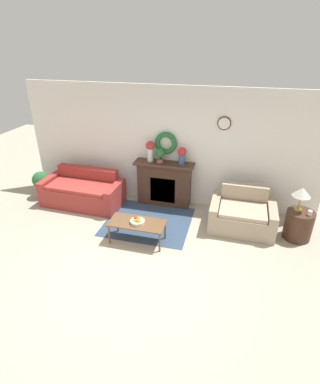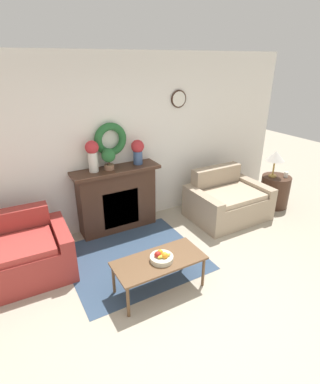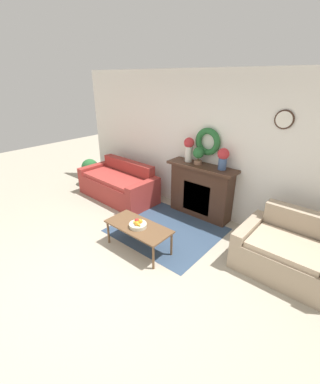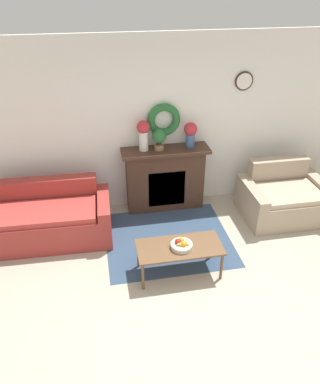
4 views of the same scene
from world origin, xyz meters
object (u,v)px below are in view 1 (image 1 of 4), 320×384
vase_on_mantel_right (182,155)px  potted_plant_on_mantel (160,154)px  coffee_table (137,224)px  vase_on_mantel_left (150,150)px  potted_plant_floor_by_couch (42,182)px  side_table_by_loveseat (298,225)px  table_lamp (302,192)px  mug (310,213)px  fireplace (164,183)px  couch_left (83,192)px  loveseat_right (242,215)px  fruit_bowl (137,221)px

vase_on_mantel_right → potted_plant_on_mantel: 0.49m
coffee_table → vase_on_mantel_left: bearing=97.1°
vase_on_mantel_left → potted_plant_floor_by_couch: bearing=-170.4°
side_table_by_loveseat → vase_on_mantel_left: size_ratio=1.27×
table_lamp → mug: size_ratio=4.93×
fireplace → vase_on_mantel_right: size_ratio=3.52×
couch_left → potted_plant_floor_by_couch: size_ratio=2.82×
couch_left → vase_on_mantel_right: (2.25, 0.51, 0.97)m
potted_plant_floor_by_couch → table_lamp: bearing=-1.9°
vase_on_mantel_left → vase_on_mantel_right: (0.72, -0.00, -0.05)m
couch_left → coffee_table: 2.05m
table_lamp → mug: table_lamp is taller
coffee_table → vase_on_mantel_right: bearing=72.0°
loveseat_right → side_table_by_loveseat: loveseat_right is taller
loveseat_right → table_lamp: 1.22m
loveseat_right → side_table_by_loveseat: bearing=-5.5°
fruit_bowl → couch_left: bearing=147.2°
mug → vase_on_mantel_right: bearing=163.2°
potted_plant_floor_by_couch → vase_on_mantel_right: bearing=7.6°
loveseat_right → vase_on_mantel_right: size_ratio=3.37×
vase_on_mantel_left → fruit_bowl: bearing=-82.4°
loveseat_right → fruit_bowl: loveseat_right is taller
potted_plant_floor_by_couch → vase_on_mantel_left: bearing=9.6°
potted_plant_on_mantel → coffee_table: bearing=-91.2°
loveseat_right → vase_on_mantel_left: 2.44m
fruit_bowl → vase_on_mantel_left: size_ratio=0.59×
fruit_bowl → vase_on_mantel_right: vase_on_mantel_right is taller
mug → vase_on_mantel_right: 2.80m
fruit_bowl → potted_plant_on_mantel: size_ratio=0.84×
couch_left → coffee_table: (1.72, -1.10, 0.08)m
loveseat_right → potted_plant_floor_by_couch: 4.82m
side_table_by_loveseat → potted_plant_on_mantel: bearing=167.3°
couch_left → side_table_by_loveseat: bearing=-0.4°
coffee_table → fireplace: bearing=85.4°
fruit_bowl → potted_plant_on_mantel: 1.79m
loveseat_right → coffee_table: bearing=-151.7°
fruit_bowl → potted_plant_floor_by_couch: 3.13m
fruit_bowl → vase_on_mantel_right: size_ratio=0.71×
coffee_table → side_table_by_loveseat: size_ratio=1.83×
loveseat_right → vase_on_mantel_right: (-1.42, 0.58, 0.97)m
vase_on_mantel_right → potted_plant_floor_by_couch: size_ratio=0.58×
loveseat_right → table_lamp: table_lamp is taller
coffee_table → potted_plant_on_mantel: (0.03, 1.59, 0.85)m
couch_left → vase_on_mantel_left: 1.90m
mug → table_lamp: bearing=141.8°
couch_left → loveseat_right: loveseat_right is taller
fruit_bowl → table_lamp: size_ratio=0.57×
side_table_by_loveseat → table_lamp: table_lamp is taller
coffee_table → potted_plant_floor_by_couch: size_ratio=1.62×
mug → potted_plant_on_mantel: potted_plant_on_mantel is taller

